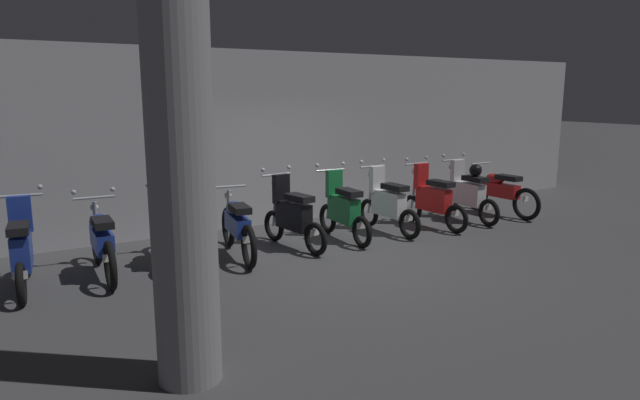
% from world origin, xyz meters
% --- Properties ---
extents(ground_plane, '(80.00, 80.00, 0.00)m').
position_xyz_m(ground_plane, '(0.00, 0.00, 0.00)').
color(ground_plane, '#424244').
extents(back_wall, '(16.80, 0.30, 3.26)m').
position_xyz_m(back_wall, '(0.00, 2.66, 1.63)').
color(back_wall, '#ADADB2').
rests_on(back_wall, ground).
extents(motorbike_slot_0, '(0.59, 1.68, 1.29)m').
position_xyz_m(motorbike_slot_0, '(-4.40, 0.75, 0.53)').
color(motorbike_slot_0, black).
rests_on(motorbike_slot_0, ground).
extents(motorbike_slot_1, '(0.59, 1.95, 1.15)m').
position_xyz_m(motorbike_slot_1, '(-3.42, 0.82, 0.49)').
color(motorbike_slot_1, black).
rests_on(motorbike_slot_1, ground).
extents(motorbike_slot_2, '(0.58, 1.94, 1.15)m').
position_xyz_m(motorbike_slot_2, '(-2.44, 0.88, 0.53)').
color(motorbike_slot_2, black).
rests_on(motorbike_slot_2, ground).
extents(motorbike_slot_3, '(0.56, 1.94, 1.03)m').
position_xyz_m(motorbike_slot_3, '(-1.46, 0.76, 0.49)').
color(motorbike_slot_3, black).
rests_on(motorbike_slot_3, ground).
extents(motorbike_slot_4, '(0.58, 1.68, 1.29)m').
position_xyz_m(motorbike_slot_4, '(-0.49, 0.79, 0.53)').
color(motorbike_slot_4, black).
rests_on(motorbike_slot_4, ground).
extents(motorbike_slot_5, '(0.59, 1.68, 1.29)m').
position_xyz_m(motorbike_slot_5, '(0.49, 0.80, 0.53)').
color(motorbike_slot_5, black).
rests_on(motorbike_slot_5, ground).
extents(motorbike_slot_6, '(0.59, 1.68, 1.29)m').
position_xyz_m(motorbike_slot_6, '(1.46, 0.84, 0.53)').
color(motorbike_slot_6, black).
rests_on(motorbike_slot_6, ground).
extents(motorbike_slot_7, '(0.59, 1.68, 1.29)m').
position_xyz_m(motorbike_slot_7, '(2.44, 0.75, 0.53)').
color(motorbike_slot_7, black).
rests_on(motorbike_slot_7, ground).
extents(motorbike_slot_8, '(0.59, 1.68, 1.29)m').
position_xyz_m(motorbike_slot_8, '(3.42, 0.81, 0.57)').
color(motorbike_slot_8, black).
rests_on(motorbike_slot_8, ground).
extents(motorbike_slot_9, '(0.56, 1.95, 1.03)m').
position_xyz_m(motorbike_slot_9, '(4.40, 0.88, 0.49)').
color(motorbike_slot_9, black).
rests_on(motorbike_slot_9, ground).
extents(support_pillar, '(0.55, 0.55, 3.26)m').
position_xyz_m(support_pillar, '(-3.27, -2.57, 1.63)').
color(support_pillar, gray).
rests_on(support_pillar, ground).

